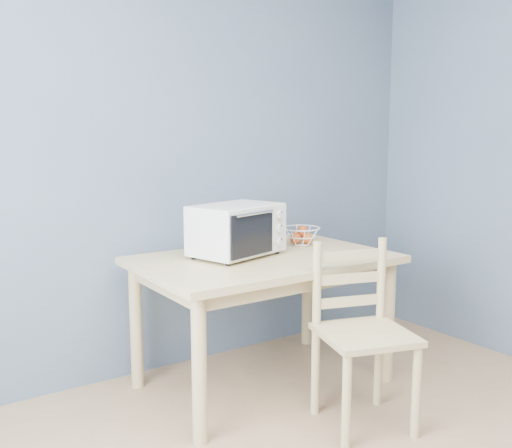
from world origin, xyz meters
TOP-DOWN VIEW (x-y plane):
  - room at (0.00, 0.00)m, footprint 4.01×4.51m
  - dining_table at (0.44, 1.70)m, footprint 1.40×0.90m
  - toaster_oven at (0.29, 1.79)m, footprint 0.57×0.48m
  - fruit_basket at (0.82, 1.85)m, footprint 0.31×0.31m
  - dining_chair at (0.58, 1.07)m, footprint 0.53×0.53m

SIDE VIEW (x-z plane):
  - dining_chair at x=0.58m, z-range -0.01..0.89m
  - dining_table at x=0.44m, z-range 0.27..1.02m
  - fruit_basket at x=0.82m, z-range 0.75..0.87m
  - toaster_oven at x=0.29m, z-range 0.76..1.05m
  - room at x=0.00m, z-range -0.01..2.61m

